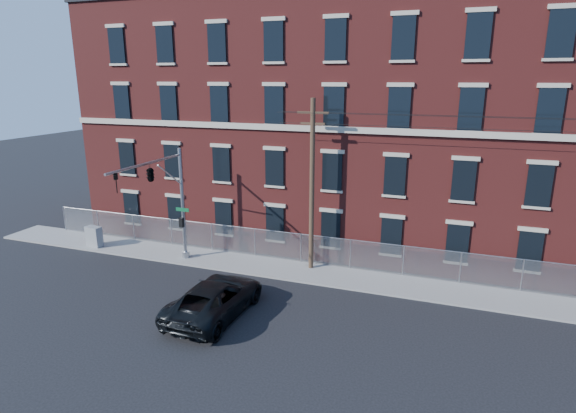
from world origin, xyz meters
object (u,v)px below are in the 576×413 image
(pickup_truck, at_px, (215,298))
(traffic_signal_mast, at_px, (159,184))
(utility_pole_near, at_px, (312,183))
(utility_cabinet, at_px, (94,236))

(pickup_truck, bearing_deg, traffic_signal_mast, -31.42)
(traffic_signal_mast, relative_size, utility_pole_near, 0.70)
(traffic_signal_mast, height_order, utility_cabinet, traffic_signal_mast)
(utility_pole_near, distance_m, utility_cabinet, 15.66)
(traffic_signal_mast, distance_m, utility_cabinet, 8.54)
(traffic_signal_mast, xyz_separation_m, pickup_truck, (5.27, -3.52, -4.53))
(pickup_truck, bearing_deg, utility_cabinet, -22.08)
(traffic_signal_mast, relative_size, utility_cabinet, 5.07)
(pickup_truck, relative_size, utility_cabinet, 4.46)
(utility_pole_near, bearing_deg, pickup_truck, -111.50)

